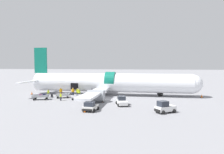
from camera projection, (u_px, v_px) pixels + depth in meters
ground_plane at (110, 99)px, 39.22m from camera, size 500.00×500.00×0.00m
airplane at (109, 83)px, 44.00m from camera, size 38.80×31.44×10.65m
baggage_tug_lead at (90, 107)px, 28.89m from camera, size 2.23×2.82×1.38m
baggage_tug_mid at (165, 108)px, 27.79m from camera, size 3.13×2.74×1.69m
baggage_tug_rear at (122, 101)px, 32.97m from camera, size 2.46×3.49×1.47m
baggage_cart_loading at (63, 96)px, 40.35m from camera, size 3.66×2.47×0.97m
baggage_cart_queued at (79, 97)px, 38.06m from camera, size 3.62×2.07×0.94m
baggage_cart_empty at (41, 97)px, 38.23m from camera, size 3.96×2.41×1.17m
ground_crew_loader_a at (78, 92)px, 42.49m from camera, size 0.54×0.54×1.71m
ground_crew_loader_b at (61, 92)px, 42.57m from camera, size 0.59×0.59×1.83m
ground_crew_driver at (61, 96)px, 37.24m from camera, size 0.50×0.48×1.53m
ground_crew_supervisor at (79, 93)px, 41.20m from camera, size 0.60×0.45×1.73m
ground_crew_helper at (73, 92)px, 42.76m from camera, size 0.63×0.50×1.80m
ground_crew_marshal at (48, 93)px, 41.59m from camera, size 0.44×0.54×1.54m
suitcase_on_tarmac_upright at (52, 96)px, 41.04m from camera, size 0.39×0.30×0.72m
safety_cone_nose at (202, 96)px, 40.61m from camera, size 0.63×0.63×0.72m
safety_cone_engine_left at (85, 110)px, 27.99m from camera, size 0.48×0.48×0.72m
safety_cone_wingtip at (103, 101)px, 35.64m from camera, size 0.54×0.54×0.65m
safety_cone_tail at (32, 93)px, 44.91m from camera, size 0.52×0.52×0.74m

